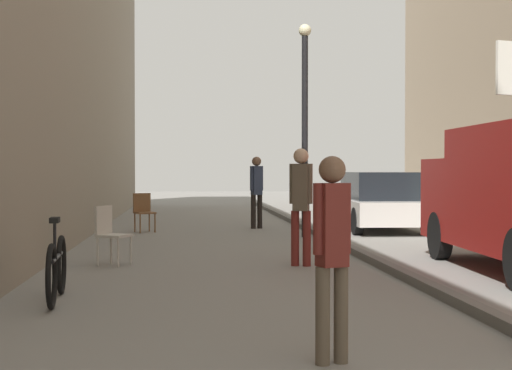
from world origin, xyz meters
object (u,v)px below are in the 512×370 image
Objects in this scene: cafe_chair_near_window at (143,210)px; cafe_chair_by_doorway at (110,231)px; pedestrian_main_foreground at (332,244)px; lamp_post at (305,116)px; pedestrian_far_crossing at (257,187)px; bicycle_leaning at (57,268)px; pedestrian_mid_block at (301,198)px; parked_car at (379,202)px.

cafe_chair_near_window is 6.52m from cafe_chair_by_doorway.
cafe_chair_near_window is (-2.16, 13.01, -0.39)m from pedestrian_main_foreground.
pedestrian_main_foreground is 6.91m from cafe_chair_by_doorway.
lamp_post is at bearing -115.84° from pedestrian_main_foreground.
pedestrian_far_crossing is 11.28m from bicycle_leaning.
pedestrian_mid_block is 7.60m from parked_car.
lamp_post is at bearing 59.83° from bicycle_leaning.
parked_car is 5.84m from cafe_chair_near_window.
pedestrian_main_foreground is at bearing -97.68° from lamp_post.
pedestrian_far_crossing is 7.99m from cafe_chair_by_doorway.
pedestrian_mid_block is 1.97× the size of cafe_chair_near_window.
cafe_chair_near_window is at bearing -98.73° from pedestrian_main_foreground.
cafe_chair_by_doorway is (-3.01, -7.38, -0.52)m from pedestrian_far_crossing.
cafe_chair_by_doorway is (0.27, 3.39, 0.17)m from bicycle_leaning.
pedestrian_main_foreground reaches higher than cafe_chair_near_window.
parked_car is at bearing -36.39° from pedestrian_far_crossing.
parked_car is 4.52× the size of cafe_chair_by_doorway.
bicycle_leaning is at bearing -116.87° from lamp_post.
bicycle_leaning is (-3.28, -10.77, -0.68)m from pedestrian_far_crossing.
pedestrian_mid_block is 7.48m from cafe_chair_near_window.
pedestrian_mid_block is at bearing 88.71° from cafe_chair_near_window.
pedestrian_main_foreground is 11.49m from lamp_post.
pedestrian_main_foreground is 0.92× the size of bicycle_leaning.
lamp_post is 4.62m from cafe_chair_near_window.
bicycle_leaning is at bearing 23.07° from cafe_chair_by_doorway.
pedestrian_mid_block is (0.67, 6.10, 0.13)m from pedestrian_main_foreground.
bicycle_leaning is 3.40m from cafe_chair_by_doorway.
pedestrian_far_crossing is 1.96× the size of cafe_chair_near_window.
bicycle_leaning is 9.92m from cafe_chair_near_window.
pedestrian_main_foreground is 0.88× the size of pedestrian_far_crossing.
bicycle_leaning is 1.88× the size of cafe_chair_near_window.
lamp_post is at bearing 168.62° from cafe_chair_by_doorway.
cafe_chair_near_window and cafe_chair_by_doorway have the same top height.
lamp_post is (0.85, 5.14, 1.66)m from pedestrian_mid_block.
bicycle_leaning is (-4.13, -8.15, -2.34)m from lamp_post.
pedestrian_main_foreground is 13.58m from parked_car.
pedestrian_main_foreground reaches higher than parked_car.
lamp_post is at bearing -138.11° from parked_car.
pedestrian_far_crossing is at bearing 173.37° from cafe_chair_near_window.
pedestrian_mid_block is 1.04× the size of bicycle_leaning.
pedestrian_far_crossing is at bearing 69.74° from bicycle_leaning.
cafe_chair_near_window is (-5.83, -0.06, -0.17)m from parked_car.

